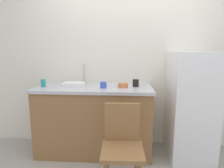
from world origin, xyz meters
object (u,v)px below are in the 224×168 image
at_px(dish_tray, 74,84).
at_px(cup_teal, 43,83).
at_px(refrigerator, 190,106).
at_px(cup_black, 136,83).
at_px(terracotta_bowl, 123,85).
at_px(cup_blue, 103,85).
at_px(chair, 122,145).

xyz_separation_m(dish_tray, cup_teal, (-0.40, -0.06, 0.02)).
relative_size(refrigerator, cup_black, 14.26).
distance_m(terracotta_bowl, cup_teal, 1.07).
bearing_deg(terracotta_bowl, cup_teal, -178.20).
xyz_separation_m(cup_blue, cup_black, (0.42, 0.12, 0.01)).
bearing_deg(chair, dish_tray, 129.50).
relative_size(chair, cup_black, 9.07).
height_order(refrigerator, cup_black, refrigerator).
bearing_deg(dish_tray, chair, -48.54).
xyz_separation_m(terracotta_bowl, cup_black, (0.17, 0.06, 0.02)).
height_order(refrigerator, chair, refrigerator).
bearing_deg(cup_blue, dish_tray, 167.46).
xyz_separation_m(cup_blue, cup_teal, (-0.82, 0.03, 0.01)).
relative_size(chair, terracotta_bowl, 6.61).
relative_size(dish_tray, cup_black, 2.85).
bearing_deg(refrigerator, cup_blue, -177.29).
distance_m(refrigerator, dish_tray, 1.58).
distance_m(dish_tray, cup_black, 0.84).
bearing_deg(cup_black, cup_teal, -175.84).
xyz_separation_m(chair, dish_tray, (-0.68, 0.77, 0.46)).
height_order(dish_tray, cup_black, cup_black).
distance_m(chair, terracotta_bowl, 0.88).
bearing_deg(cup_black, terracotta_bowl, -161.74).
relative_size(chair, cup_teal, 9.04).
bearing_deg(cup_black, refrigerator, -5.65).
distance_m(chair, dish_tray, 1.13).
bearing_deg(chair, cup_teal, 144.65).
height_order(chair, dish_tray, dish_tray).
height_order(refrigerator, cup_teal, refrigerator).
bearing_deg(cup_blue, terracotta_bowl, 15.05).
xyz_separation_m(refrigerator, terracotta_bowl, (-0.89, 0.01, 0.26)).
bearing_deg(cup_teal, terracotta_bowl, 1.80).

